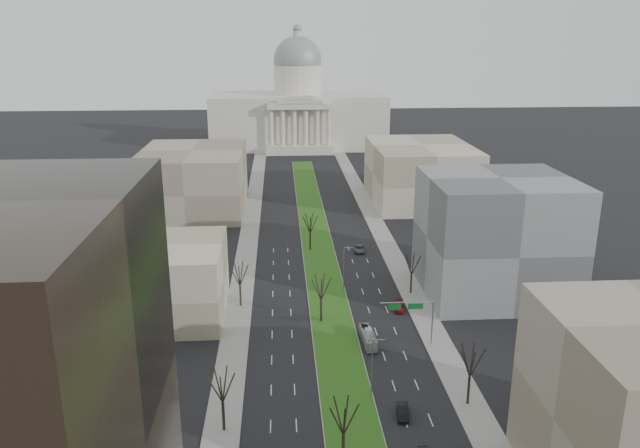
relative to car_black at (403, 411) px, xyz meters
name	(u,v)px	position (x,y,z in m)	size (l,w,h in m)	color
ground	(318,250)	(-7.34, 70.30, -0.72)	(600.00, 600.00, 0.00)	black
median	(319,251)	(-7.34, 69.28, -0.62)	(8.00, 222.03, 0.20)	#999993
sidewalk_left	(241,291)	(-24.84, 45.30, -0.65)	(5.00, 330.00, 0.15)	gray
sidewalk_right	(409,287)	(10.16, 45.30, -0.65)	(5.00, 330.00, 0.15)	gray
capitol	(298,111)	(-7.34, 219.88, 15.58)	(80.00, 46.00, 55.00)	beige
building_beige_left	(153,281)	(-40.34, 35.30, 6.28)	(26.00, 22.00, 14.00)	tan
building_grey_right	(496,236)	(26.66, 42.30, 11.28)	(28.00, 26.00, 24.00)	#5B5D60
building_far_left	(193,180)	(-42.34, 110.30, 8.28)	(30.00, 40.00, 18.00)	gray
building_far_right	(420,173)	(27.66, 115.30, 8.28)	(30.00, 40.00, 18.00)	tan
tree_left_mid	(222,385)	(-24.54, -1.70, 6.27)	(5.40, 5.40, 9.72)	black
tree_left_far	(240,273)	(-24.54, 38.30, 6.12)	(5.28, 5.28, 9.50)	black
tree_right_mid	(471,360)	(9.86, 2.30, 6.43)	(5.52, 5.52, 9.94)	black
tree_right_far	(412,263)	(9.86, 42.30, 5.80)	(5.04, 5.04, 9.07)	black
tree_median_a	(344,416)	(-9.34, -9.70, 6.27)	(5.40, 5.40, 9.72)	black
tree_median_b	(321,287)	(-9.34, 30.30, 6.27)	(5.40, 5.40, 9.72)	black
tree_median_c	(310,223)	(-9.34, 70.30, 6.27)	(5.40, 5.40, 9.72)	black
streetlamp_median_b	(372,367)	(-3.58, 5.30, 4.08)	(1.90, 0.20, 9.16)	gray
streetlamp_median_c	(344,268)	(-3.58, 45.30, 4.08)	(1.90, 0.20, 9.16)	gray
mast_arm_signs	(417,312)	(6.14, 20.32, 5.38)	(9.12, 0.24, 8.09)	gray
car_black	(403,411)	(0.00, 0.00, 0.00)	(1.53, 4.40, 1.45)	black
car_red	(399,306)	(5.98, 34.57, -0.03)	(1.94, 4.78, 1.39)	maroon
car_grey_far	(359,249)	(2.53, 68.30, 0.01)	(2.44, 5.29, 1.47)	#505158
box_van	(368,337)	(-1.84, 21.49, 0.41)	(1.91, 8.15, 2.27)	#B8B8B8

